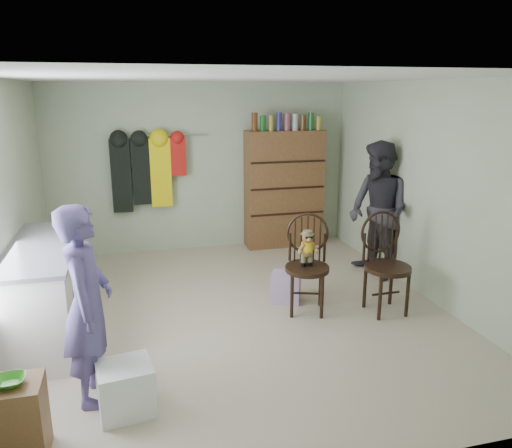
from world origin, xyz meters
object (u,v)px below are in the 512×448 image
object	(u,v)px
counter	(46,290)
chair_front	(307,257)
chair_far	(385,259)
dresser	(284,188)

from	to	relation	value
counter	chair_front	distance (m)	2.71
chair_front	chair_far	bearing A→B (deg)	3.83
counter	chair_far	world-z (taller)	chair_far
chair_far	dresser	distance (m)	2.65
chair_front	dresser	distance (m)	2.46
chair_front	dresser	xyz separation A→B (m)	(0.50, 2.39, 0.30)
counter	chair_front	size ratio (longest dim) A/B	1.71
counter	dresser	size ratio (longest dim) A/B	0.90
chair_far	dresser	size ratio (longest dim) A/B	0.54
chair_front	chair_far	xyz separation A→B (m)	(0.82, -0.22, -0.02)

